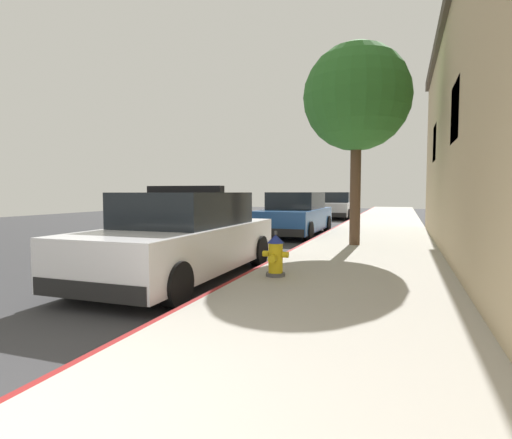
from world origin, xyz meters
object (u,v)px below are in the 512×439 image
police_cruiser (184,238)px  street_tree (357,98)px  parked_car_silver_ahead (296,215)px  parked_car_dark_far (337,206)px  fire_hydrant (275,255)px

police_cruiser → street_tree: bearing=61.7°
parked_car_silver_ahead → parked_car_dark_far: same height
fire_hydrant → street_tree: bearing=80.5°
police_cruiser → street_tree: (2.53, 4.70, 3.29)m
parked_car_silver_ahead → fire_hydrant: 8.22m
parked_car_silver_ahead → street_tree: (2.46, -3.34, 3.30)m
parked_car_dark_far → parked_car_silver_ahead: bearing=-89.6°
fire_hydrant → street_tree: street_tree is taller
parked_car_dark_far → fire_hydrant: bearing=-84.6°
parked_car_dark_far → fire_hydrant: 18.58m
police_cruiser → street_tree: street_tree is taller
police_cruiser → parked_car_silver_ahead: police_cruiser is taller
police_cruiser → parked_car_dark_far: (-0.01, 18.49, -0.00)m
police_cruiser → fire_hydrant: police_cruiser is taller
parked_car_dark_far → police_cruiser: bearing=-90.0°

